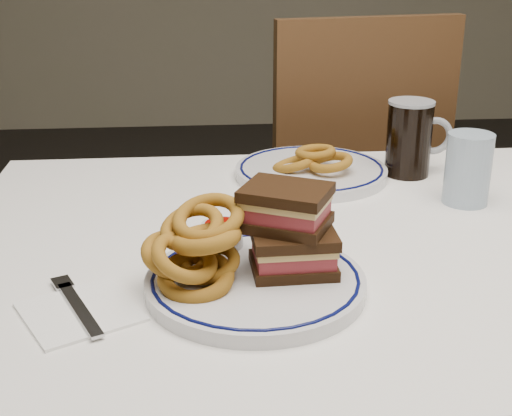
{
  "coord_description": "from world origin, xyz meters",
  "views": [
    {
      "loc": [
        -0.26,
        -0.97,
        1.18
      ],
      "look_at": [
        -0.18,
        -0.12,
        0.85
      ],
      "focal_mm": 50.0,
      "sensor_mm": 36.0,
      "label": 1
    }
  ],
  "objects": [
    {
      "name": "chair_far",
      "position": [
        0.13,
        0.81,
        0.54
      ],
      "size": [
        0.53,
        0.53,
        0.99
      ],
      "color": "#402A14",
      "rests_on": "floor"
    },
    {
      "name": "onion_rings_main",
      "position": [
        -0.26,
        -0.15,
        0.81
      ],
      "size": [
        0.14,
        0.13,
        0.12
      ],
      "color": "brown",
      "rests_on": "main_plate"
    },
    {
      "name": "main_plate",
      "position": [
        -0.19,
        -0.16,
        0.76
      ],
      "size": [
        0.28,
        0.28,
        0.02
      ],
      "color": "silver",
      "rests_on": "dining_table"
    },
    {
      "name": "reuben_sandwich",
      "position": [
        -0.14,
        -0.13,
        0.82
      ],
      "size": [
        0.13,
        0.12,
        0.11
      ],
      "color": "black",
      "rests_on": "main_plate"
    },
    {
      "name": "onion_rings_far",
      "position": [
        -0.05,
        0.27,
        0.79
      ],
      "size": [
        0.15,
        0.12,
        0.06
      ],
      "color": "brown",
      "rests_on": "far_plate"
    },
    {
      "name": "beer_mug",
      "position": [
        0.14,
        0.28,
        0.82
      ],
      "size": [
        0.13,
        0.08,
        0.14
      ],
      "color": "black",
      "rests_on": "dining_table"
    },
    {
      "name": "ketchup_ramekin",
      "position": [
        -0.23,
        -0.06,
        0.79
      ],
      "size": [
        0.06,
        0.06,
        0.03
      ],
      "color": "silver",
      "rests_on": "main_plate"
    },
    {
      "name": "far_plate",
      "position": [
        -0.05,
        0.28,
        0.76
      ],
      "size": [
        0.28,
        0.28,
        0.02
      ],
      "color": "silver",
      "rests_on": "dining_table"
    },
    {
      "name": "water_glass",
      "position": [
        0.19,
        0.13,
        0.81
      ],
      "size": [
        0.08,
        0.08,
        0.12
      ],
      "primitive_type": "cylinder",
      "color": "#9AB1C7",
      "rests_on": "dining_table"
    },
    {
      "name": "napkin_fork",
      "position": [
        -0.4,
        -0.19,
        0.75
      ],
      "size": [
        0.17,
        0.18,
        0.01
      ],
      "color": "white",
      "rests_on": "dining_table"
    },
    {
      "name": "dining_table",
      "position": [
        0.0,
        0.0,
        0.64
      ],
      "size": [
        1.27,
        0.87,
        0.75
      ],
      "color": "white",
      "rests_on": "floor"
    }
  ]
}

